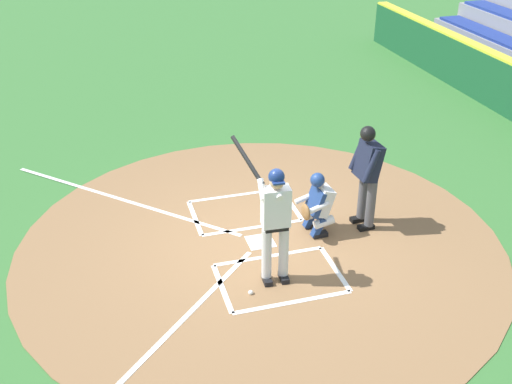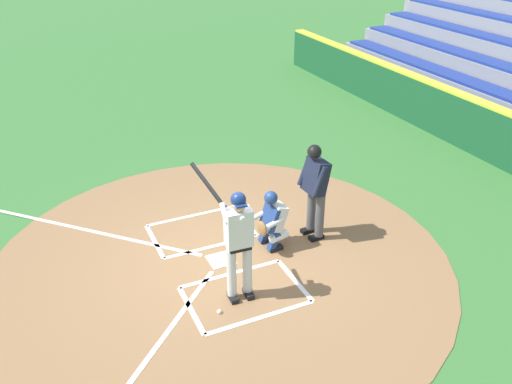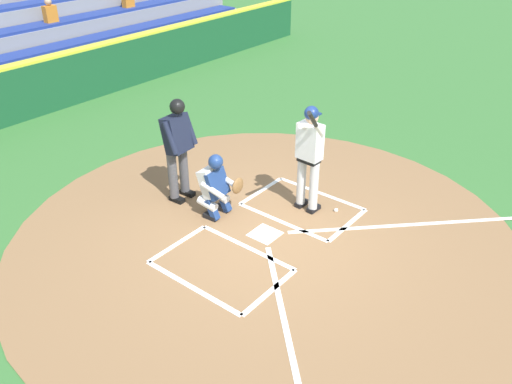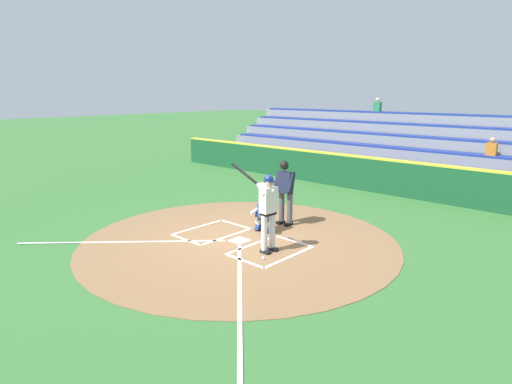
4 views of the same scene
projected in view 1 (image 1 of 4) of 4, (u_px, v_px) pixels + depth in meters
ground_plane at (260, 242)px, 10.29m from camera, size 120.00×120.00×0.00m
dirt_circle at (260, 242)px, 10.29m from camera, size 8.00×8.00×0.01m
home_plate_and_chalk at (209, 250)px, 10.07m from camera, size 7.93×4.91×0.01m
batter at (275, 217)px, 8.86m from camera, size 0.96×0.67×2.13m
catcher at (317, 203)px, 10.27m from camera, size 0.61×0.61×1.13m
plate_umpire at (367, 170)px, 10.24m from camera, size 0.60×0.44×1.86m
baseball at (251, 292)px, 9.05m from camera, size 0.07×0.07×0.07m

